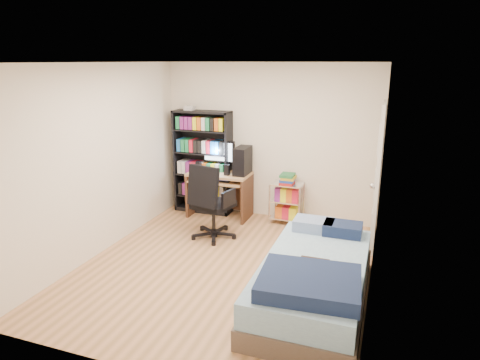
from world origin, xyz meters
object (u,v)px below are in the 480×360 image
at_px(media_shelf, 203,161).
at_px(bed, 314,280).
at_px(computer_desk, 226,177).
at_px(office_chair, 212,215).

relative_size(media_shelf, bed, 0.83).
bearing_deg(computer_desk, media_shelf, 167.57).
xyz_separation_m(office_chair, bed, (1.71, -1.25, -0.09)).
bearing_deg(bed, media_shelf, 135.23).
xyz_separation_m(computer_desk, office_chair, (0.13, -0.94, -0.32)).
distance_m(office_chair, bed, 2.12).
bearing_deg(computer_desk, office_chair, -82.04).
distance_m(computer_desk, bed, 2.89).
distance_m(media_shelf, bed, 3.31).
bearing_deg(media_shelf, bed, -44.77).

